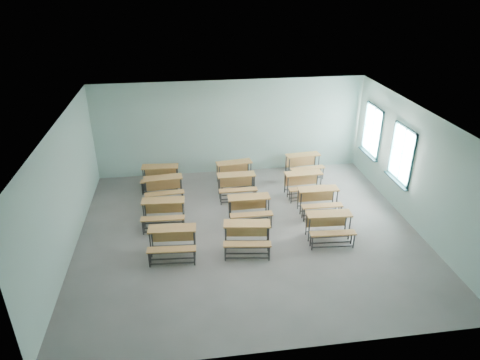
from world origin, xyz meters
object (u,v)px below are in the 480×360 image
object	(u,v)px
desk_unit_r2c2	(304,181)
desk_unit_r3c2	(304,162)
desk_unit_r2c1	(237,183)
desk_unit_r1c0	(163,209)
desk_unit_r1c1	(249,206)
desk_unit_r3c1	(235,170)
desk_unit_r0c0	(172,238)
desk_unit_r3c0	(160,174)
desk_unit_r1c2	(319,197)
desk_unit_r0c1	(247,233)
desk_unit_r0c2	(329,223)
desk_unit_r2c0	(164,186)

from	to	relation	value
desk_unit_r2c2	desk_unit_r3c2	distance (m)	1.47
desk_unit_r2c1	desk_unit_r1c0	bearing A→B (deg)	-148.72
desk_unit_r1c1	desk_unit_r3c1	distance (m)	2.41
desk_unit_r1c0	desk_unit_r0c0	bearing A→B (deg)	-77.56
desk_unit_r0c0	desk_unit_r3c0	bearing A→B (deg)	99.77
desk_unit_r1c2	desk_unit_r3c0	size ratio (longest dim) A/B	0.97
desk_unit_r0c0	desk_unit_r3c1	world-z (taller)	same
desk_unit_r0c1	desk_unit_r1c0	bearing A→B (deg)	152.07
desk_unit_r0c0	desk_unit_r0c2	distance (m)	4.01
desk_unit_r3c1	desk_unit_r2c1	bearing A→B (deg)	-101.80
desk_unit_r2c0	desk_unit_r3c0	world-z (taller)	same
desk_unit_r3c0	desk_unit_r2c0	bearing A→B (deg)	-78.08
desk_unit_r0c2	desk_unit_r0c1	bearing A→B (deg)	-172.31
desk_unit_r2c2	desk_unit_r3c2	world-z (taller)	same
desk_unit_r0c1	desk_unit_r2c1	xyz separation A→B (m)	(0.12, 2.83, 0.00)
desk_unit_r3c0	desk_unit_r1c1	bearing A→B (deg)	-40.34
desk_unit_r1c0	desk_unit_r2c2	world-z (taller)	same
desk_unit_r1c1	desk_unit_r3c1	world-z (taller)	same
desk_unit_r0c2	desk_unit_r3c1	distance (m)	4.11
desk_unit_r2c0	desk_unit_r3c1	size ratio (longest dim) A/B	0.97
desk_unit_r0c0	desk_unit_r2c2	xyz separation A→B (m)	(4.04, 2.60, 0.00)
desk_unit_r1c2	desk_unit_r3c2	xyz separation A→B (m)	(0.26, 2.50, 0.00)
desk_unit_r0c0	desk_unit_r3c2	xyz separation A→B (m)	(4.42, 4.02, 0.00)
desk_unit_r0c2	desk_unit_r2c2	world-z (taller)	same
desk_unit_r0c2	desk_unit_r3c1	xyz separation A→B (m)	(-1.99, 3.59, 0.00)
desk_unit_r1c0	desk_unit_r2c2	distance (m)	4.43
desk_unit_r1c1	desk_unit_r1c2	size ratio (longest dim) A/B	0.99
desk_unit_r0c0	desk_unit_r1c0	xyz separation A→B (m)	(-0.24, 1.45, 0.00)
desk_unit_r0c1	desk_unit_r2c2	size ratio (longest dim) A/B	1.05
desk_unit_r0c2	desk_unit_r3c2	size ratio (longest dim) A/B	0.98
desk_unit_r0c0	desk_unit_r0c2	xyz separation A→B (m)	(4.01, 0.13, 0.00)
desk_unit_r1c1	desk_unit_r2c1	world-z (taller)	same
desk_unit_r1c2	desk_unit_r3c2	distance (m)	2.52
desk_unit_r3c1	desk_unit_r3c2	size ratio (longest dim) A/B	1.02
desk_unit_r0c0	desk_unit_r2c1	distance (m)	3.41
desk_unit_r1c0	desk_unit_r1c2	distance (m)	4.41
desk_unit_r2c2	desk_unit_r3c1	bearing A→B (deg)	148.49
desk_unit_r2c1	desk_unit_r3c1	world-z (taller)	same
desk_unit_r2c2	desk_unit_r3c2	size ratio (longest dim) A/B	0.97
desk_unit_r3c0	desk_unit_r1c0	bearing A→B (deg)	-82.67
desk_unit_r0c0	desk_unit_r1c0	bearing A→B (deg)	103.34
desk_unit_r2c0	desk_unit_r1c1	bearing A→B (deg)	-38.02
desk_unit_r0c2	desk_unit_r2c0	xyz separation A→B (m)	(-4.28, 2.76, 0.00)
desk_unit_r3c0	desk_unit_r2c2	bearing A→B (deg)	-10.62
desk_unit_r2c1	desk_unit_r0c1	bearing A→B (deg)	-92.51
desk_unit_r2c0	desk_unit_r3c2	xyz separation A→B (m)	(4.69, 1.13, 0.00)
desk_unit_r1c2	desk_unit_r3c1	xyz separation A→B (m)	(-2.14, 2.21, 0.00)
desk_unit_r2c0	desk_unit_r3c1	world-z (taller)	same
desk_unit_r1c0	desk_unit_r3c0	size ratio (longest dim) A/B	0.99
desk_unit_r2c2	desk_unit_r3c1	world-z (taller)	same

